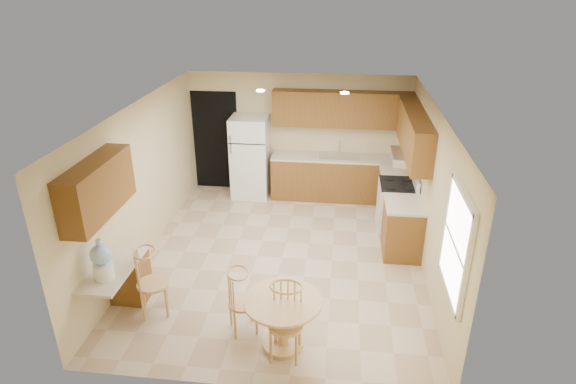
# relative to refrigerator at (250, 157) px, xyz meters

# --- Properties ---
(floor) EXTENTS (5.50, 5.50, 0.00)m
(floor) POSITION_rel_refrigerator_xyz_m (0.95, -2.40, -0.84)
(floor) COLOR #C4AC8E
(floor) RESTS_ON ground
(ceiling) EXTENTS (4.50, 5.50, 0.02)m
(ceiling) POSITION_rel_refrigerator_xyz_m (0.95, -2.40, 1.66)
(ceiling) COLOR white
(ceiling) RESTS_ON wall_back
(wall_back) EXTENTS (4.50, 0.02, 2.50)m
(wall_back) POSITION_rel_refrigerator_xyz_m (0.95, 0.35, 0.41)
(wall_back) COLOR #CBBD89
(wall_back) RESTS_ON floor
(wall_front) EXTENTS (4.50, 0.02, 2.50)m
(wall_front) POSITION_rel_refrigerator_xyz_m (0.95, -5.15, 0.41)
(wall_front) COLOR #CBBD89
(wall_front) RESTS_ON floor
(wall_left) EXTENTS (0.02, 5.50, 2.50)m
(wall_left) POSITION_rel_refrigerator_xyz_m (-1.30, -2.40, 0.41)
(wall_left) COLOR #CBBD89
(wall_left) RESTS_ON floor
(wall_right) EXTENTS (0.02, 5.50, 2.50)m
(wall_right) POSITION_rel_refrigerator_xyz_m (3.20, -2.40, 0.41)
(wall_right) COLOR #CBBD89
(wall_right) RESTS_ON floor
(doorway) EXTENTS (0.90, 0.02, 2.10)m
(doorway) POSITION_rel_refrigerator_xyz_m (-0.80, 0.34, 0.21)
(doorway) COLOR black
(doorway) RESTS_ON floor
(base_cab_back) EXTENTS (2.75, 0.60, 0.87)m
(base_cab_back) POSITION_rel_refrigerator_xyz_m (1.83, 0.05, -0.41)
(base_cab_back) COLOR brown
(base_cab_back) RESTS_ON floor
(counter_back) EXTENTS (2.75, 0.63, 0.04)m
(counter_back) POSITION_rel_refrigerator_xyz_m (1.83, 0.05, 0.05)
(counter_back) COLOR beige
(counter_back) RESTS_ON base_cab_back
(base_cab_right_a) EXTENTS (0.60, 0.59, 0.87)m
(base_cab_right_a) POSITION_rel_refrigerator_xyz_m (2.90, -0.54, -0.41)
(base_cab_right_a) COLOR brown
(base_cab_right_a) RESTS_ON floor
(counter_right_a) EXTENTS (0.63, 0.59, 0.04)m
(counter_right_a) POSITION_rel_refrigerator_xyz_m (2.90, -0.54, 0.05)
(counter_right_a) COLOR beige
(counter_right_a) RESTS_ON base_cab_right_a
(base_cab_right_b) EXTENTS (0.60, 0.80, 0.87)m
(base_cab_right_b) POSITION_rel_refrigerator_xyz_m (2.90, -2.00, -0.41)
(base_cab_right_b) COLOR brown
(base_cab_right_b) RESTS_ON floor
(counter_right_b) EXTENTS (0.63, 0.80, 0.04)m
(counter_right_b) POSITION_rel_refrigerator_xyz_m (2.90, -2.00, 0.05)
(counter_right_b) COLOR beige
(counter_right_b) RESTS_ON base_cab_right_b
(upper_cab_back) EXTENTS (2.75, 0.33, 0.70)m
(upper_cab_back) POSITION_rel_refrigerator_xyz_m (1.83, 0.19, 1.01)
(upper_cab_back) COLOR brown
(upper_cab_back) RESTS_ON wall_back
(upper_cab_right) EXTENTS (0.33, 2.42, 0.70)m
(upper_cab_right) POSITION_rel_refrigerator_xyz_m (3.04, -1.19, 1.01)
(upper_cab_right) COLOR brown
(upper_cab_right) RESTS_ON wall_right
(upper_cab_left) EXTENTS (0.33, 1.40, 0.70)m
(upper_cab_left) POSITION_rel_refrigerator_xyz_m (-1.13, -4.00, 1.01)
(upper_cab_left) COLOR brown
(upper_cab_left) RESTS_ON wall_left
(sink) EXTENTS (0.78, 0.44, 0.01)m
(sink) POSITION_rel_refrigerator_xyz_m (1.80, 0.05, 0.07)
(sink) COLOR silver
(sink) RESTS_ON counter_back
(range_hood) EXTENTS (0.50, 0.76, 0.14)m
(range_hood) POSITION_rel_refrigerator_xyz_m (2.95, -1.22, 0.58)
(range_hood) COLOR silver
(range_hood) RESTS_ON upper_cab_right
(desk_pedestal) EXTENTS (0.48, 0.42, 0.72)m
(desk_pedestal) POSITION_rel_refrigerator_xyz_m (-1.05, -3.72, -0.48)
(desk_pedestal) COLOR brown
(desk_pedestal) RESTS_ON floor
(desk_top) EXTENTS (0.50, 1.20, 0.04)m
(desk_top) POSITION_rel_refrigerator_xyz_m (-1.05, -4.10, -0.09)
(desk_top) COLOR beige
(desk_top) RESTS_ON desk_pedestal
(window) EXTENTS (0.06, 1.12, 1.30)m
(window) POSITION_rel_refrigerator_xyz_m (3.18, -4.25, 0.66)
(window) COLOR white
(window) RESTS_ON wall_right
(can_light_a) EXTENTS (0.14, 0.14, 0.02)m
(can_light_a) POSITION_rel_refrigerator_xyz_m (0.45, -1.20, 1.64)
(can_light_a) COLOR white
(can_light_a) RESTS_ON ceiling
(can_light_b) EXTENTS (0.14, 0.14, 0.02)m
(can_light_b) POSITION_rel_refrigerator_xyz_m (1.85, -1.20, 1.64)
(can_light_b) COLOR white
(can_light_b) RESTS_ON ceiling
(refrigerator) EXTENTS (0.74, 0.72, 1.69)m
(refrigerator) POSITION_rel_refrigerator_xyz_m (0.00, 0.00, 0.00)
(refrigerator) COLOR white
(refrigerator) RESTS_ON floor
(stove) EXTENTS (0.65, 0.76, 1.09)m
(stove) POSITION_rel_refrigerator_xyz_m (2.88, -1.22, -0.37)
(stove) COLOR white
(stove) RESTS_ON floor
(dining_table) EXTENTS (0.95, 0.95, 0.70)m
(dining_table) POSITION_rel_refrigerator_xyz_m (1.23, -4.45, -0.38)
(dining_table) COLOR tan
(dining_table) RESTS_ON floor
(chair_table_a) EXTENTS (0.39, 0.51, 0.89)m
(chair_table_a) POSITION_rel_refrigerator_xyz_m (0.68, -4.28, -0.30)
(chair_table_a) COLOR tan
(chair_table_a) RESTS_ON floor
(chair_table_b) EXTENTS (0.43, 0.43, 0.97)m
(chair_table_b) POSITION_rel_refrigerator_xyz_m (1.28, -4.69, -0.25)
(chair_table_b) COLOR tan
(chair_table_b) RESTS_ON floor
(chair_desk) EXTENTS (0.43, 0.55, 0.97)m
(chair_desk) POSITION_rel_refrigerator_xyz_m (-0.60, -4.07, -0.25)
(chair_desk) COLOR tan
(chair_desk) RESTS_ON floor
(water_crock) EXTENTS (0.27, 0.27, 0.55)m
(water_crock) POSITION_rel_refrigerator_xyz_m (-1.05, -4.34, 0.18)
(water_crock) COLOR white
(water_crock) RESTS_ON desk_top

